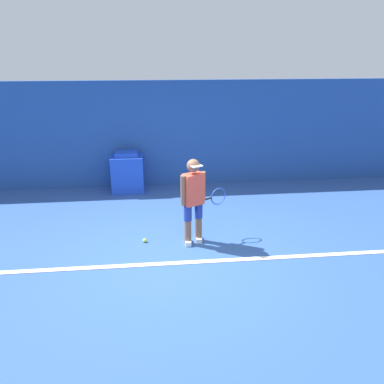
# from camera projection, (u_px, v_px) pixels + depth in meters

# --- Properties ---
(ground_plane) EXTENTS (24.00, 24.00, 0.00)m
(ground_plane) POSITION_uv_depth(u_px,v_px,m) (176.00, 258.00, 6.13)
(ground_plane) COLOR #2D5193
(back_wall) EXTENTS (24.00, 0.10, 2.55)m
(back_wall) POSITION_uv_depth(u_px,v_px,m) (165.00, 134.00, 9.10)
(back_wall) COLOR #234C99
(back_wall) RESTS_ON ground_plane
(court_baseline) EXTENTS (21.60, 0.10, 0.01)m
(court_baseline) POSITION_uv_depth(u_px,v_px,m) (176.00, 263.00, 5.97)
(court_baseline) COLOR white
(court_baseline) RESTS_ON ground_plane
(tennis_player) EXTENTS (0.84, 0.49, 1.52)m
(tennis_player) POSITION_uv_depth(u_px,v_px,m) (194.00, 198.00, 6.35)
(tennis_player) COLOR brown
(tennis_player) RESTS_ON ground_plane
(tennis_ball) EXTENTS (0.07, 0.07, 0.07)m
(tennis_ball) POSITION_uv_depth(u_px,v_px,m) (145.00, 240.00, 6.63)
(tennis_ball) COLOR #D1E533
(tennis_ball) RESTS_ON ground_plane
(covered_chair) EXTENTS (0.75, 0.61, 0.97)m
(covered_chair) POSITION_uv_depth(u_px,v_px,m) (128.00, 172.00, 8.92)
(covered_chair) COLOR blue
(covered_chair) RESTS_ON ground_plane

